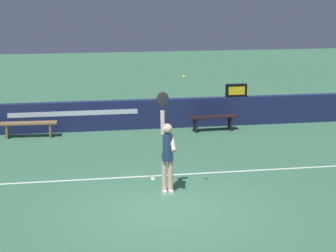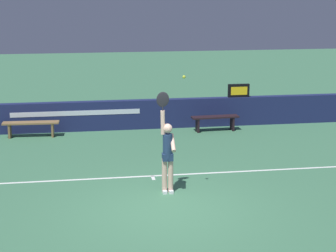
{
  "view_description": "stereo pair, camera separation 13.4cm",
  "coord_description": "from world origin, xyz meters",
  "px_view_note": "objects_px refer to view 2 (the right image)",
  "views": [
    {
      "loc": [
        -1.75,
        -10.84,
        4.51
      ],
      "look_at": [
        0.17,
        0.7,
        1.63
      ],
      "focal_mm": 59.63,
      "sensor_mm": 36.0,
      "label": 1
    },
    {
      "loc": [
        -1.62,
        -10.86,
        4.51
      ],
      "look_at": [
        0.17,
        0.7,
        1.63
      ],
      "focal_mm": 59.63,
      "sensor_mm": 36.0,
      "label": 2
    }
  ],
  "objects_px": {
    "speed_display": "(239,91)",
    "tennis_player": "(167,152)",
    "courtside_bench_far": "(31,125)",
    "courtside_bench_near": "(215,120)",
    "tennis_ball": "(184,77)"
  },
  "relations": [
    {
      "from": "tennis_ball",
      "to": "courtside_bench_far",
      "type": "distance_m",
      "value": 7.31
    },
    {
      "from": "speed_display",
      "to": "courtside_bench_far",
      "type": "relative_size",
      "value": 0.41
    },
    {
      "from": "tennis_ball",
      "to": "courtside_bench_far",
      "type": "height_order",
      "value": "tennis_ball"
    },
    {
      "from": "tennis_player",
      "to": "courtside_bench_far",
      "type": "distance_m",
      "value": 6.51
    },
    {
      "from": "tennis_player",
      "to": "courtside_bench_near",
      "type": "height_order",
      "value": "tennis_player"
    },
    {
      "from": "speed_display",
      "to": "courtside_bench_near",
      "type": "xyz_separation_m",
      "value": [
        -0.97,
        -0.71,
        -0.81
      ]
    },
    {
      "from": "tennis_player",
      "to": "tennis_ball",
      "type": "distance_m",
      "value": 1.8
    },
    {
      "from": "courtside_bench_near",
      "to": "courtside_bench_far",
      "type": "relative_size",
      "value": 0.89
    },
    {
      "from": "speed_display",
      "to": "courtside_bench_far",
      "type": "height_order",
      "value": "speed_display"
    },
    {
      "from": "speed_display",
      "to": "tennis_player",
      "type": "height_order",
      "value": "tennis_player"
    },
    {
      "from": "courtside_bench_near",
      "to": "tennis_ball",
      "type": "bearing_deg",
      "value": -110.14
    },
    {
      "from": "courtside_bench_far",
      "to": "courtside_bench_near",
      "type": "bearing_deg",
      "value": -1.39
    },
    {
      "from": "courtside_bench_far",
      "to": "speed_display",
      "type": "bearing_deg",
      "value": 4.77
    },
    {
      "from": "tennis_player",
      "to": "courtside_bench_far",
      "type": "relative_size",
      "value": 1.34
    },
    {
      "from": "tennis_player",
      "to": "tennis_ball",
      "type": "relative_size",
      "value": 32.97
    }
  ]
}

